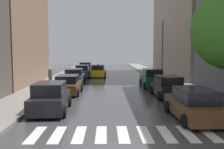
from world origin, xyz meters
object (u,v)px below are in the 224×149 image
parked_car_left_second (68,85)px  parked_car_left_fifth (86,69)px  parked_car_right_third (152,78)px  lamp_post_right (162,46)px  parked_car_left_nearest (51,98)px  parked_car_right_second (168,87)px  parked_car_right_nearest (194,105)px  taxi_midroad (98,71)px  parked_car_left_third (75,77)px  pedestrian_foreground (50,77)px  parked_car_left_fourth (82,72)px

parked_car_left_second → parked_car_left_fifth: 18.12m
parked_car_left_second → parked_car_right_third: size_ratio=0.95×
lamp_post_right → parked_car_left_nearest: bearing=-124.4°
parked_car_left_second → parked_car_right_second: parked_car_right_second is taller
parked_car_left_fifth → parked_car_right_second: size_ratio=1.10×
parked_car_right_third → lamp_post_right: bearing=-24.8°
parked_car_right_third → parked_car_left_fifth: bearing=28.7°
parked_car_right_second → lamp_post_right: (1.60, 9.15, 3.33)m
parked_car_left_nearest → parked_car_right_second: (7.79, 4.56, -0.04)m
parked_car_right_nearest → taxi_midroad: size_ratio=0.99×
parked_car_left_third → pedestrian_foreground: size_ratio=2.43×
parked_car_left_third → parked_car_left_fourth: parked_car_left_fourth is taller
parked_car_left_fifth → parked_car_left_third: bearing=-179.9°
parked_car_right_third → pedestrian_foreground: size_ratio=2.43×
parked_car_left_second → parked_car_left_third: parked_car_left_third is taller
parked_car_left_fifth → parked_car_right_nearest: size_ratio=1.02×
parked_car_left_nearest → parked_car_right_second: parked_car_left_nearest is taller
parked_car_left_third → parked_car_left_fifth: bearing=-1.6°
pedestrian_foreground → parked_car_left_nearest: bearing=42.6°
parked_car_right_second → pedestrian_foreground: size_ratio=2.27×
parked_car_right_nearest → lamp_post_right: size_ratio=0.66×
taxi_midroad → pedestrian_foreground: pedestrian_foreground is taller
parked_car_left_nearest → parked_car_left_fifth: 24.18m
parked_car_left_nearest → lamp_post_right: size_ratio=0.63×
parked_car_left_fifth → parked_car_right_second: bearing=-157.5°
pedestrian_foreground → parked_car_left_second: bearing=66.9°
parked_car_right_second → pedestrian_foreground: bearing=65.6°
parked_car_left_second → parked_car_right_nearest: (7.50, -7.79, 0.02)m
parked_car_left_second → parked_car_left_fourth: size_ratio=1.02×
parked_car_left_third → taxi_midroad: taxi_midroad is taller
parked_car_left_fifth → parked_car_left_nearest: bearing=-179.1°
parked_car_left_second → parked_car_right_third: (7.50, 3.87, 0.10)m
parked_car_left_fifth → pedestrian_foreground: pedestrian_foreground is taller
parked_car_left_fourth → parked_car_right_second: (7.74, -14.01, -0.03)m
parked_car_right_third → parked_car_right_nearest: bearing=-179.3°
parked_car_left_third → parked_car_left_fourth: size_ratio=1.08×
parked_car_left_second → taxi_midroad: (1.97, 13.95, 0.04)m
parked_car_left_second → parked_car_right_nearest: 10.81m
parked_car_right_nearest → parked_car_left_fourth: bearing=19.4°
parked_car_left_fourth → pedestrian_foreground: 10.00m
parked_car_right_nearest → parked_car_right_second: parked_car_right_second is taller
parked_car_left_fourth → lamp_post_right: bearing=-118.5°
parked_car_left_second → parked_car_left_fourth: parked_car_left_fourth is taller
parked_car_right_nearest → parked_car_right_third: 11.65m
lamp_post_right → parked_car_left_third: bearing=-169.5°
parked_car_left_third → parked_car_left_fifth: size_ratio=0.98×
parked_car_left_fifth → parked_car_right_nearest: (7.55, -25.91, -0.09)m
parked_car_right_third → lamp_post_right: 5.31m
parked_car_left_fifth → pedestrian_foreground: 15.53m
parked_car_right_third → taxi_midroad: bearing=29.5°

